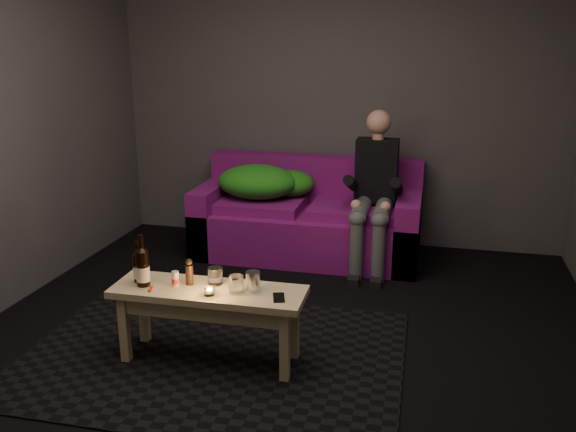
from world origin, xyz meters
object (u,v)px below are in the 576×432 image
Objects in this scene: sofa at (309,220)px; steel_cup at (253,281)px; coffee_table at (209,302)px; beer_bottle_b at (143,267)px; beer_bottle_a at (138,267)px; person at (374,188)px.

steel_cup is at bearing -87.64° from sofa.
coffee_table is 3.64× the size of beer_bottle_b.
coffee_table is (-0.18, -1.97, 0.08)m from sofa.
beer_bottle_a is 2.17× the size of steel_cup.
coffee_table is 0.30m from steel_cup.
steel_cup reaches higher than coffee_table.
steel_cup is (-0.49, -1.78, -0.14)m from person.
sofa reaches higher than beer_bottle_a.
coffee_table is 0.43m from beer_bottle_b.
sofa is 1.50× the size of person.
beer_bottle_b is (-0.38, -0.05, 0.20)m from coffee_table.
steel_cup is (0.69, 0.03, -0.03)m from beer_bottle_a.
person reaches higher than steel_cup.
sofa is 2.11m from beer_bottle_b.
beer_bottle_b is (-1.13, -1.86, -0.09)m from person.
coffee_table is at bearing -112.54° from person.
sofa is 1.70× the size of coffee_table.
steel_cup is (0.26, 0.03, 0.14)m from coffee_table.
beer_bottle_a is at bearing -177.66° from steel_cup.
person is at bearing -15.16° from sofa.
beer_bottle_a is 0.80× the size of beer_bottle_b.
beer_bottle_a is (-0.61, -1.96, 0.25)m from sofa.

